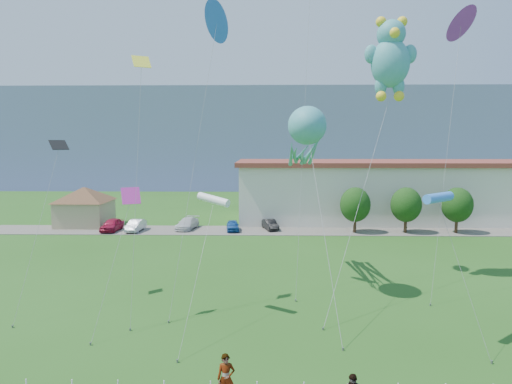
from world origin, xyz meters
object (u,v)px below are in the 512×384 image
(warehouse, at_px, (456,190))
(parked_car_blue, at_px, (233,226))
(octopus_kite, at_px, (305,138))
(parked_car_silver, at_px, (136,225))
(parked_car_red, at_px, (112,225))
(parked_car_black, at_px, (270,224))
(pedestrian_left, at_px, (226,378))
(teddy_bear_kite, at_px, (391,57))
(pavilion, at_px, (85,203))
(parked_car_white, at_px, (187,223))

(warehouse, xyz_separation_m, parked_car_blue, (-30.62, -9.28, -3.44))
(parked_car_blue, distance_m, octopus_kite, 24.93)
(parked_car_blue, relative_size, octopus_kite, 0.23)
(parked_car_silver, height_order, parked_car_blue, parked_car_silver)
(parked_car_red, xyz_separation_m, parked_car_black, (19.18, 1.31, -0.13))
(pedestrian_left, height_order, teddy_bear_kite, teddy_bear_kite)
(parked_car_red, height_order, parked_car_blue, parked_car_red)
(pedestrian_left, xyz_separation_m, parked_car_red, (-17.00, 36.47, -0.30))
(warehouse, distance_m, parked_car_black, 27.61)
(pavilion, height_order, parked_car_white, pavilion)
(parked_car_blue, height_order, parked_car_black, parked_car_blue)
(teddy_bear_kite, bearing_deg, parked_car_white, 134.19)
(teddy_bear_kite, bearing_deg, warehouse, 58.52)
(teddy_bear_kite, bearing_deg, octopus_kite, -156.28)
(parked_car_silver, height_order, parked_car_white, parked_car_white)
(pavilion, bearing_deg, parked_car_blue, -9.61)
(pedestrian_left, xyz_separation_m, octopus_kite, (4.43, 15.21, 9.89))
(pedestrian_left, distance_m, parked_car_silver, 39.10)
(parked_car_white, distance_m, parked_car_black, 10.26)
(parked_car_blue, bearing_deg, pavilion, 164.52)
(pedestrian_left, relative_size, parked_car_blue, 0.54)
(octopus_kite, bearing_deg, parked_car_silver, 131.13)
(parked_car_black, bearing_deg, teddy_bear_kite, -81.68)
(pavilion, height_order, parked_car_red, pavilion)
(teddy_bear_kite, bearing_deg, pavilion, 146.17)
(parked_car_silver, xyz_separation_m, octopus_kite, (18.55, -21.24, 10.26))
(parked_car_black, bearing_deg, parked_car_silver, 168.52)
(warehouse, relative_size, octopus_kite, 3.77)
(parked_car_blue, bearing_deg, octopus_kite, -78.43)
(pavilion, distance_m, parked_car_blue, 19.79)
(parked_car_white, bearing_deg, parked_car_black, 9.47)
(parked_car_red, bearing_deg, pedestrian_left, -61.29)
(parked_car_red, xyz_separation_m, parked_car_silver, (2.88, -0.01, -0.06))
(warehouse, relative_size, parked_car_silver, 14.75)
(parked_car_white, relative_size, parked_car_black, 1.27)
(pavilion, relative_size, octopus_kite, 0.57)
(warehouse, distance_m, teddy_bear_kite, 35.35)
(parked_car_red, relative_size, parked_car_silver, 1.06)
(parked_car_red, bearing_deg, parked_car_blue, 5.31)
(pavilion, xyz_separation_m, pedestrian_left, (21.75, -40.16, -1.92))
(parked_car_red, bearing_deg, parked_car_silver, 3.53)
(warehouse, distance_m, octopus_kite, 39.65)
(parked_car_white, xyz_separation_m, octopus_kite, (12.52, -22.67, 10.25))
(parked_car_white, bearing_deg, warehouse, 22.86)
(teddy_bear_kite, bearing_deg, parked_car_blue, 125.72)
(parked_car_white, height_order, teddy_bear_kite, teddy_bear_kite)
(pavilion, relative_size, pedestrian_left, 4.59)
(pedestrian_left, distance_m, parked_car_blue, 36.95)
(parked_car_white, bearing_deg, pedestrian_left, -67.93)
(pavilion, relative_size, parked_car_red, 2.10)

